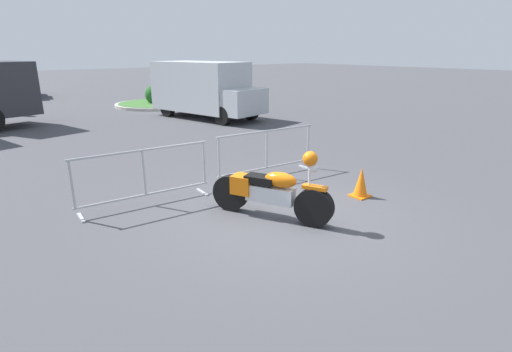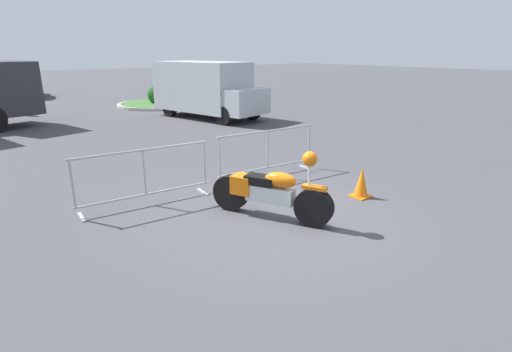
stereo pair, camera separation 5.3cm
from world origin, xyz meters
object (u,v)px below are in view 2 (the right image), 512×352
crowd_barrier_far (267,152)px  traffic_cone (362,183)px  parked_car_blue (24,85)px  motorcycle (270,191)px  crowd_barrier_near (145,176)px  delivery_van (206,88)px  pedestrian (9,94)px

crowd_barrier_far → traffic_cone: crowd_barrier_far is taller
parked_car_blue → traffic_cone: parked_car_blue is taller
crowd_barrier_far → motorcycle: bearing=-127.8°
crowd_barrier_near → delivery_van: size_ratio=0.48×
motorcycle → delivery_van: size_ratio=0.39×
parked_car_blue → pedestrian: 7.55m
delivery_van → pedestrian: 8.93m
crowd_barrier_near → pedestrian: pedestrian is taller
motorcycle → parked_car_blue: parked_car_blue is taller
motorcycle → delivery_van: (4.66, 9.95, 0.76)m
motorcycle → crowd_barrier_near: bearing=-167.8°
crowd_barrier_near → delivery_van: bearing=52.9°
motorcycle → pedestrian: size_ratio=1.23×
crowd_barrier_far → parked_car_blue: (-1.66, 21.53, 0.15)m
crowd_barrier_far → pedestrian: 14.55m
parked_car_blue → pedestrian: bearing=176.6°
motorcycle → delivery_van: delivery_van is taller
delivery_van → pedestrian: (-6.52, 6.10, -0.32)m
delivery_van → pedestrian: size_ratio=3.14×
motorcycle → crowd_barrier_near: 2.38m
parked_car_blue → crowd_barrier_far: bearing=-166.3°
traffic_cone → pedestrian: bearing=103.5°
crowd_barrier_near → parked_car_blue: bearing=86.7°
motorcycle → pedestrian: 16.16m
motorcycle → crowd_barrier_near: motorcycle is taller
crowd_barrier_far → traffic_cone: 2.28m
pedestrian → traffic_cone: (3.92, -16.35, -0.63)m
crowd_barrier_near → crowd_barrier_far: size_ratio=1.00×
crowd_barrier_far → traffic_cone: (0.61, -2.18, -0.27)m
pedestrian → traffic_cone: pedestrian is taller
delivery_van → parked_car_blue: size_ratio=1.22×
traffic_cone → motorcycle: bearing=171.6°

